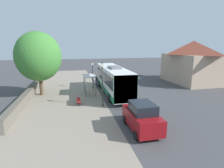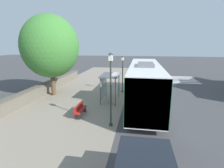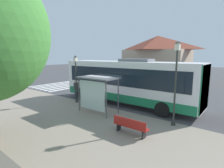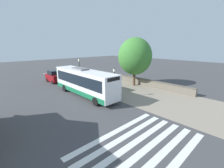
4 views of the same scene
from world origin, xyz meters
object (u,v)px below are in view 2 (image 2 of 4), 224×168
object	(u,v)px
street_lamp_near	(123,71)
shade_tree	(50,47)
bench	(80,109)
street_lamp_far	(111,84)
pedestrian	(129,81)
bus_shelter	(109,79)
bus	(145,83)

from	to	relation	value
street_lamp_near	shade_tree	distance (m)	7.67
bench	shade_tree	xyz separation A→B (m)	(-4.45, 4.64, 4.43)
street_lamp_far	pedestrian	bearing A→B (deg)	86.10
bench	bus_shelter	bearing A→B (deg)	67.78
pedestrian	street_lamp_far	bearing A→B (deg)	-93.90
bus_shelter	shade_tree	size ratio (longest dim) A/B	0.35
bus_shelter	street_lamp_far	xyz separation A→B (m)	(1.02, -4.93, 0.73)
bus	pedestrian	distance (m)	4.77
bus	street_lamp_far	world-z (taller)	street_lamp_far
bench	street_lamp_far	distance (m)	3.63
shade_tree	street_lamp_near	bearing A→B (deg)	17.94
bus_shelter	street_lamp_far	bearing A→B (deg)	-78.31
bus_shelter	pedestrian	distance (m)	4.53
bus_shelter	pedestrian	xyz separation A→B (m)	(1.64, 4.10, -0.98)
street_lamp_far	street_lamp_near	bearing A→B (deg)	90.57
shade_tree	bench	bearing A→B (deg)	-46.19
bus	street_lamp_far	bearing A→B (deg)	-115.22
pedestrian	street_lamp_near	distance (m)	1.73
bus_shelter	bench	distance (m)	4.24
bus_shelter	street_lamp_far	size ratio (longest dim) A/B	0.59
bus	bus_shelter	size ratio (longest dim) A/B	4.13
pedestrian	bench	bearing A→B (deg)	-111.97
bus_shelter	street_lamp_near	xyz separation A→B (m)	(0.94, 3.21, 0.32)
pedestrian	street_lamp_far	distance (m)	9.22
pedestrian	shade_tree	size ratio (longest dim) A/B	0.22
bus	shade_tree	xyz separation A→B (m)	(-9.13, 1.31, 3.00)
bench	street_lamp_near	bearing A→B (deg)	70.49
bus_shelter	shade_tree	xyz separation A→B (m)	(-5.94, 0.98, 2.87)
bus_shelter	pedestrian	bearing A→B (deg)	68.26
bench	street_lamp_far	world-z (taller)	street_lamp_far
bench	shade_tree	distance (m)	7.80
bus	bus_shelter	xyz separation A→B (m)	(-3.19, 0.32, 0.13)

